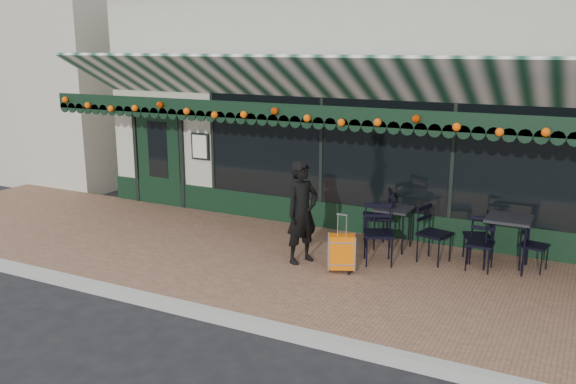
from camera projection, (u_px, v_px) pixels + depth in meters
The scene contains 15 objects.
ground at pixel (264, 329), 7.73m from camera, with size 80.00×80.00×0.00m, color black.
sidewalk at pixel (327, 273), 9.44m from camera, with size 18.00×4.00×0.15m, color brown.
curb at pixel (260, 326), 7.64m from camera, with size 18.00×0.16×0.15m, color #9E9E99.
restaurant_building at pixel (430, 101), 13.97m from camera, with size 12.00×9.60×4.50m.
neighbor_building_left at pixel (37, 80), 19.86m from camera, with size 12.00×8.00×4.80m, color #B6B1A0.
woman at pixel (302, 212), 9.53m from camera, with size 0.59×0.39×1.62m, color black.
suitcase at pixel (341, 253), 9.23m from camera, with size 0.45×0.36×0.90m.
cafe_table_a at pixel (509, 222), 9.28m from camera, with size 0.66×0.66×0.81m.
cafe_table_b at pixel (394, 212), 10.20m from camera, with size 0.58×0.58×0.72m.
chair_a_left at pixel (477, 237), 9.65m from camera, with size 0.41×0.41×0.81m, color black, non-canonical shape.
chair_a_right at pixel (535, 246), 9.26m from camera, with size 0.38×0.38×0.77m, color black, non-canonical shape.
chair_a_front at pixel (480, 244), 9.28m from camera, with size 0.41×0.41×0.81m, color black, non-canonical shape.
chair_b_left at pixel (378, 217), 10.46m from camera, with size 0.49×0.49×0.98m, color black, non-canonical shape.
chair_b_right at pixel (434, 234), 9.60m from camera, with size 0.46×0.46×0.91m, color black, non-canonical shape.
chair_b_front at pixel (379, 234), 9.55m from camera, with size 0.47×0.47×0.95m, color black, non-canonical shape.
Camera 1 is at (3.52, -6.18, 3.51)m, focal length 38.00 mm.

